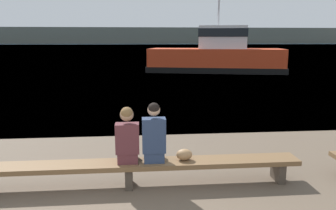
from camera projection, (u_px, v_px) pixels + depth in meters
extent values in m
plane|color=#426B8E|center=(136.00, 46.00, 125.48)|extent=(240.00, 240.00, 0.00)
cube|color=#4C4C42|center=(136.00, 36.00, 184.34)|extent=(600.00, 12.00, 8.80)
cube|color=brown|center=(129.00, 165.00, 5.43)|extent=(5.77, 0.45, 0.08)
cube|color=#42382D|center=(278.00, 171.00, 5.71)|extent=(0.12, 0.39, 0.34)
cube|color=#42382D|center=(129.00, 176.00, 5.47)|extent=(0.12, 0.39, 0.34)
cube|color=#56282D|center=(128.00, 156.00, 5.46)|extent=(0.33, 0.35, 0.17)
cube|color=#56282D|center=(127.00, 138.00, 5.32)|extent=(0.38, 0.22, 0.49)
sphere|color=tan|center=(127.00, 115.00, 5.24)|extent=(0.22, 0.22, 0.22)
sphere|color=brown|center=(127.00, 113.00, 5.22)|extent=(0.20, 0.20, 0.20)
cube|color=navy|center=(154.00, 155.00, 5.50)|extent=(0.33, 0.35, 0.17)
cube|color=navy|center=(154.00, 135.00, 5.35)|extent=(0.38, 0.22, 0.57)
sphere|color=tan|center=(154.00, 110.00, 5.27)|extent=(0.20, 0.20, 0.20)
sphere|color=black|center=(154.00, 108.00, 5.25)|extent=(0.19, 0.19, 0.19)
ellipsoid|color=#9E754C|center=(184.00, 155.00, 5.51)|extent=(0.27, 0.21, 0.19)
cube|color=red|center=(215.00, 60.00, 24.79)|extent=(10.41, 5.68, 1.73)
cube|color=black|center=(215.00, 69.00, 24.92)|extent=(10.64, 5.86, 0.41)
cube|color=silver|center=(223.00, 37.00, 24.38)|extent=(3.85, 2.81, 1.68)
cube|color=black|center=(223.00, 33.00, 24.31)|extent=(3.93, 2.90, 0.60)
cylinder|color=#B2B2B7|center=(219.00, 8.00, 24.01)|extent=(0.14, 0.14, 2.57)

